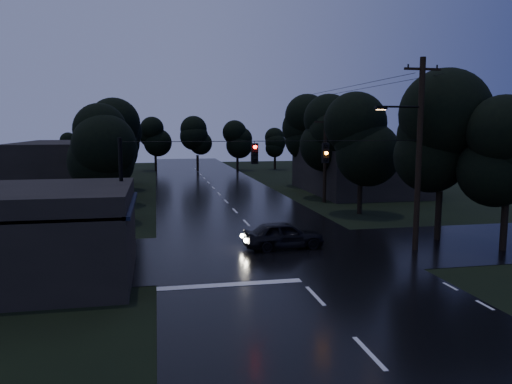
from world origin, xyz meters
name	(u,v)px	position (x,y,z in m)	size (l,w,h in m)	color
ground	(369,354)	(0.00, 0.00, 0.00)	(160.00, 160.00, 0.00)	black
main_road	(226,202)	(0.00, 30.00, 0.00)	(12.00, 120.00, 0.02)	black
cross_street	(273,252)	(0.00, 12.00, 0.00)	(60.00, 9.00, 0.02)	black
building_far_right	(359,170)	(14.00, 34.00, 2.20)	(10.00, 14.00, 4.40)	black
building_far_left	(75,167)	(-14.00, 40.00, 2.50)	(10.00, 16.00, 5.00)	black
utility_pole_main	(418,151)	(7.41, 11.00, 5.26)	(3.50, 0.30, 10.00)	black
utility_pole_far	(325,158)	(8.30, 28.00, 3.88)	(2.00, 0.30, 7.50)	black
anchor_pole_left	(122,202)	(-7.50, 11.00, 3.00)	(0.18, 0.18, 6.00)	black
span_signals	(290,152)	(0.56, 10.99, 5.24)	(15.00, 0.37, 1.12)	black
tree_corner_near	(442,136)	(10.00, 13.00, 5.99)	(4.48, 4.48, 9.44)	black
tree_corner_far	(509,151)	(12.00, 10.00, 5.24)	(3.92, 3.92, 8.26)	black
tree_left_a	(108,146)	(-9.00, 22.00, 5.24)	(3.92, 3.92, 8.26)	black
tree_left_b	(110,138)	(-9.60, 30.00, 5.62)	(4.20, 4.20, 8.85)	black
tree_left_c	(112,132)	(-10.20, 40.00, 5.99)	(4.48, 4.48, 9.44)	black
tree_right_a	(361,139)	(9.00, 22.00, 5.62)	(4.20, 4.20, 8.85)	black
tree_right_b	(332,132)	(9.60, 30.00, 5.99)	(4.48, 4.48, 9.44)	black
tree_right_c	(306,128)	(10.20, 40.00, 6.37)	(4.76, 4.76, 10.03)	black
car	(283,235)	(0.71, 12.70, 0.74)	(1.74, 4.33, 1.48)	black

